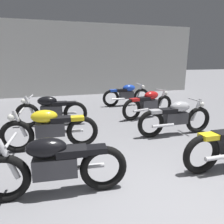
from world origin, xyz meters
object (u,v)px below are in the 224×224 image
object	(u,v)px
motorcycle_right_row_3	(127,94)
motorcycle_left_row_2	(51,110)
motorcycle_right_row_1	(176,117)
motorcycle_left_row_0	(55,165)
motorcycle_left_row_1	(50,128)
motorcycle_right_row_2	(149,103)

from	to	relation	value
motorcycle_right_row_3	motorcycle_left_row_2	bearing A→B (deg)	-147.84
motorcycle_right_row_1	motorcycle_left_row_0	bearing A→B (deg)	-151.39
motorcycle_left_row_0	motorcycle_right_row_1	size ratio (longest dim) A/B	1.00
motorcycle_left_row_1	motorcycle_right_row_1	distance (m)	2.96
motorcycle_right_row_2	motorcycle_left_row_2	bearing A→B (deg)	-179.93
motorcycle_left_row_0	motorcycle_left_row_1	distance (m)	1.60
motorcycle_left_row_2	motorcycle_right_row_1	bearing A→B (deg)	-29.27
motorcycle_left_row_2	motorcycle_right_row_3	xyz separation A→B (m)	(2.94, 1.85, 0.00)
motorcycle_left_row_1	motorcycle_right_row_3	size ratio (longest dim) A/B	1.00
motorcycle_left_row_0	motorcycle_right_row_3	world-z (taller)	same
motorcycle_right_row_1	motorcycle_right_row_3	world-z (taller)	same
motorcycle_left_row_0	motorcycle_right_row_1	bearing A→B (deg)	28.61
motorcycle_left_row_0	motorcycle_left_row_2	xyz separation A→B (m)	(-0.00, 3.21, 0.00)
motorcycle_left_row_2	motorcycle_right_row_1	distance (m)	3.33
motorcycle_left_row_1	motorcycle_right_row_1	bearing A→B (deg)	-0.21
motorcycle_left_row_0	motorcycle_right_row_2	distance (m)	4.39
motorcycle_left_row_1	motorcycle_right_row_1	xyz separation A→B (m)	(2.96, -0.01, 0.00)
motorcycle_left_row_1	motorcycle_right_row_2	distance (m)	3.45
motorcycle_left_row_0	motorcycle_left_row_1	bearing A→B (deg)	91.88
motorcycle_left_row_1	motorcycle_right_row_3	xyz separation A→B (m)	(2.99, 3.47, 0.00)
motorcycle_left_row_0	motorcycle_left_row_2	distance (m)	3.21
motorcycle_left_row_2	motorcycle_left_row_0	bearing A→B (deg)	-89.93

